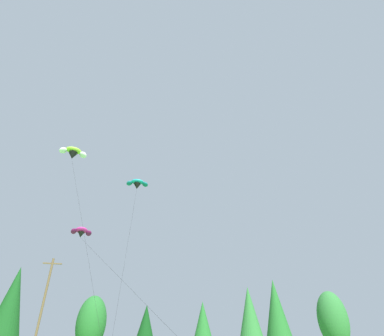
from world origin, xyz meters
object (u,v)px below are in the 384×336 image
(parafoil_kite_far_lime_white, at_px, (73,153))
(parafoil_kite_high_teal, at_px, (137,184))
(utility_pole, at_px, (42,310))
(parafoil_kite_mid_magenta, at_px, (81,232))

(parafoil_kite_far_lime_white, bearing_deg, parafoil_kite_high_teal, 39.03)
(utility_pole, distance_m, parafoil_kite_far_lime_white, 19.42)
(parafoil_kite_mid_magenta, bearing_deg, parafoil_kite_far_lime_white, 146.88)
(utility_pole, xyz_separation_m, parafoil_kite_mid_magenta, (3.51, -5.88, 7.41))
(parafoil_kite_mid_magenta, relative_size, parafoil_kite_far_lime_white, 0.64)
(utility_pole, height_order, parafoil_kite_high_teal, parafoil_kite_high_teal)
(parafoil_kite_mid_magenta, height_order, parafoil_kite_far_lime_white, parafoil_kite_far_lime_white)
(utility_pole, distance_m, parafoil_kite_high_teal, 21.57)
(parafoil_kite_high_teal, xyz_separation_m, parafoil_kite_mid_magenta, (-5.72, -9.56, -11.74))
(utility_pole, relative_size, parafoil_kite_high_teal, 0.48)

